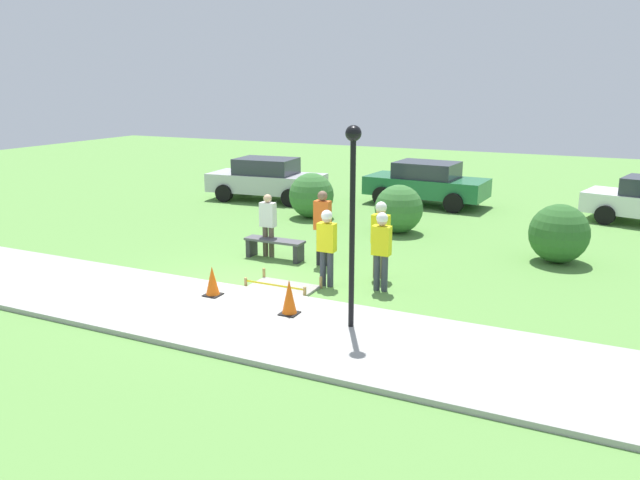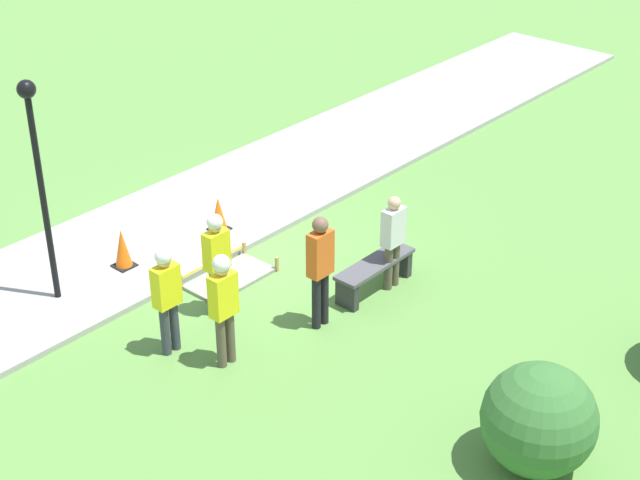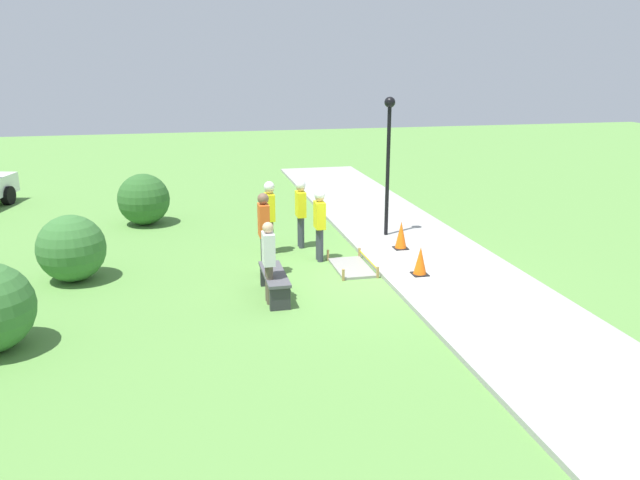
% 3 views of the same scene
% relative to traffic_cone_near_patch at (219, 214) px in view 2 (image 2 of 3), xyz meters
% --- Properties ---
extents(ground_plane, '(60.00, 60.00, 0.00)m').
position_rel_traffic_cone_near_patch_xyz_m(ground_plane, '(0.26, 0.80, -0.41)').
color(ground_plane, '#5B8E42').
extents(sidewalk, '(28.00, 3.13, 0.10)m').
position_rel_traffic_cone_near_patch_xyz_m(sidewalk, '(0.26, -0.77, -0.36)').
color(sidewalk, '#9E9E99').
rests_on(sidewalk, ground_plane).
extents(wet_concrete_patch, '(1.51, 0.83, 0.26)m').
position_rel_traffic_cone_near_patch_xyz_m(wet_concrete_patch, '(0.98, 1.28, -0.38)').
color(wet_concrete_patch, gray).
rests_on(wet_concrete_patch, ground_plane).
extents(traffic_cone_near_patch, '(0.34, 0.34, 0.64)m').
position_rel_traffic_cone_near_patch_xyz_m(traffic_cone_near_patch, '(0.00, 0.00, 0.00)').
color(traffic_cone_near_patch, black).
rests_on(traffic_cone_near_patch, sidewalk).
extents(traffic_cone_far_patch, '(0.34, 0.34, 0.69)m').
position_rel_traffic_cone_near_patch_xyz_m(traffic_cone_far_patch, '(1.96, -0.26, 0.03)').
color(traffic_cone_far_patch, black).
rests_on(traffic_cone_far_patch, sidewalk).
extents(park_bench, '(1.59, 0.44, 0.52)m').
position_rel_traffic_cone_near_patch_xyz_m(park_bench, '(-0.37, 3.27, -0.06)').
color(park_bench, '#2D2D33').
rests_on(park_bench, ground_plane).
extents(worker_supervisor, '(0.40, 0.25, 1.73)m').
position_rel_traffic_cone_near_patch_xyz_m(worker_supervisor, '(1.76, 1.86, 0.61)').
color(worker_supervisor, '#383D47').
rests_on(worker_supervisor, ground_plane).
extents(worker_assistant, '(0.40, 0.26, 1.81)m').
position_rel_traffic_cone_near_patch_xyz_m(worker_assistant, '(2.62, 2.92, 0.67)').
color(worker_assistant, brown).
rests_on(worker_assistant, ground_plane).
extents(worker_trainee, '(0.40, 0.25, 1.75)m').
position_rel_traffic_cone_near_patch_xyz_m(worker_trainee, '(2.95, 2.09, 0.62)').
color(worker_trainee, '#383D47').
rests_on(worker_trainee, ground_plane).
extents(bystander_in_orange_shirt, '(0.40, 0.25, 1.87)m').
position_rel_traffic_cone_near_patch_xyz_m(bystander_in_orange_shirt, '(0.98, 3.29, 0.66)').
color(bystander_in_orange_shirt, black).
rests_on(bystander_in_orange_shirt, ground_plane).
extents(bystander_in_gray_shirt, '(0.40, 0.22, 1.64)m').
position_rel_traffic_cone_near_patch_xyz_m(bystander_in_gray_shirt, '(-0.64, 3.41, 0.51)').
color(bystander_in_gray_shirt, brown).
rests_on(bystander_in_gray_shirt, ground_plane).
extents(lamppost_near, '(0.28, 0.28, 3.63)m').
position_rel_traffic_cone_near_patch_xyz_m(lamppost_near, '(3.26, -0.30, 2.09)').
color(lamppost_near, black).
rests_on(lamppost_near, sidewalk).
extents(shrub_rounded_far, '(1.45, 1.45, 1.45)m').
position_rel_traffic_cone_near_patch_xyz_m(shrub_rounded_far, '(1.56, 7.39, 0.31)').
color(shrub_rounded_far, '#387033').
rests_on(shrub_rounded_far, ground_plane).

